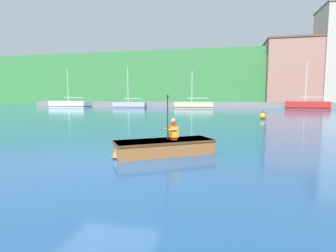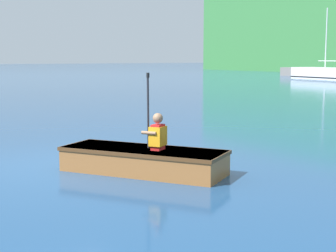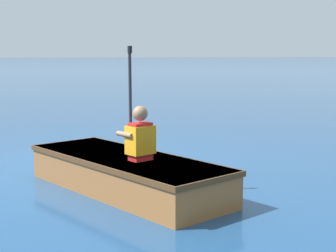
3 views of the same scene
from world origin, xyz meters
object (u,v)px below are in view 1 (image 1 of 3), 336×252
object	(u,v)px
rowboat_foreground	(163,146)
channel_buoy	(263,116)
moored_boat_dock_west_end	(307,105)
moored_boat_dock_center_near	(194,105)
moored_boat_dock_east_inner	(130,105)
person_paddler	(173,130)
moored_boat_dock_center_far	(70,104)

from	to	relation	value
rowboat_foreground	channel_buoy	xyz separation A→B (m)	(4.57, 13.90, -0.02)
moored_boat_dock_west_end	moored_boat_dock_center_near	xyz separation A→B (m)	(-16.20, -0.03, -0.07)
moored_boat_dock_west_end	channel_buoy	distance (m)	21.49
moored_boat_dock_west_end	moored_boat_dock_east_inner	world-z (taller)	moored_boat_dock_west_end
moored_boat_dock_east_inner	person_paddler	size ratio (longest dim) A/B	4.96
moored_boat_dock_center_near	rowboat_foreground	size ratio (longest dim) A/B	2.11
person_paddler	moored_boat_dock_east_inner	bearing A→B (deg)	112.47
moored_boat_dock_west_end	moored_boat_dock_center_far	xyz separation A→B (m)	(-37.23, -0.53, -0.03)
moored_boat_dock_west_end	moored_boat_dock_center_near	size ratio (longest dim) A/B	1.11
moored_boat_dock_center_near	person_paddler	xyz separation A→B (m)	(3.24, -33.37, 0.24)
moored_boat_dock_west_end	person_paddler	xyz separation A→B (m)	(-12.95, -33.41, 0.17)
moored_boat_dock_east_inner	moored_boat_dock_center_far	bearing A→B (deg)	175.99
moored_boat_dock_center_far	channel_buoy	xyz separation A→B (m)	(28.58, -19.14, -0.28)
channel_buoy	rowboat_foreground	bearing A→B (deg)	-108.19
moored_boat_dock_center_near	person_paddler	distance (m)	33.53
moored_boat_dock_west_end	rowboat_foreground	world-z (taller)	moored_boat_dock_west_end
person_paddler	channel_buoy	bearing A→B (deg)	72.58
moored_boat_dock_center_near	moored_boat_dock_east_inner	xyz separation A→B (m)	(-10.03, -1.27, -0.02)
moored_boat_dock_west_end	moored_boat_dock_center_far	distance (m)	37.23
moored_boat_dock_east_inner	person_paddler	distance (m)	34.74
moored_boat_dock_east_inner	person_paddler	xyz separation A→B (m)	(13.28, -32.10, 0.27)
moored_boat_dock_center_far	channel_buoy	world-z (taller)	moored_boat_dock_center_far
moored_boat_dock_center_near	moored_boat_dock_west_end	bearing A→B (deg)	0.11
moored_boat_dock_center_far	moored_boat_dock_center_near	bearing A→B (deg)	1.36
rowboat_foreground	channel_buoy	bearing A→B (deg)	71.81
moored_boat_dock_west_end	channel_buoy	bearing A→B (deg)	-113.72
moored_boat_dock_east_inner	rowboat_foreground	xyz separation A→B (m)	(13.02, -32.27, -0.20)
moored_boat_dock_center_far	person_paddler	world-z (taller)	moored_boat_dock_center_far
person_paddler	moored_boat_dock_west_end	bearing A→B (deg)	68.81
moored_boat_dock_center_near	moored_boat_dock_east_inner	size ratio (longest dim) A/B	0.96
person_paddler	channel_buoy	xyz separation A→B (m)	(4.31, 13.73, -0.48)
moored_boat_dock_center_far	moored_boat_dock_east_inner	distance (m)	11.03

